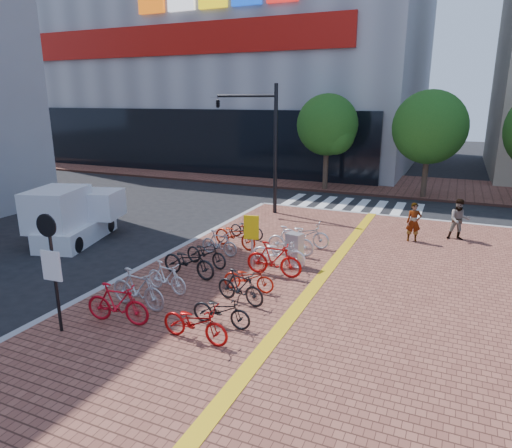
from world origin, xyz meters
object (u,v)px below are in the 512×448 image
at_px(bike_14, 291,241).
at_px(pedestrian_b, 459,220).
at_px(bike_9, 221,310).
at_px(bike_8, 195,322).
at_px(box_truck, 74,216).
at_px(bike_2, 167,277).
at_px(bike_7, 247,229).
at_px(bike_15, 305,234).
at_px(bike_5, 219,243).
at_px(bike_10, 240,287).
at_px(bike_3, 189,261).
at_px(traffic_light_pole, 248,125).
at_px(pedestrian_a, 414,222).
at_px(bike_13, 279,252).
at_px(notice_sign, 51,259).
at_px(bike_1, 138,289).
at_px(bike_11, 249,278).
at_px(bike_12, 274,259).
at_px(bike_4, 206,253).
at_px(utility_box, 294,250).
at_px(bike_0, 117,304).
at_px(bike_6, 235,235).

height_order(bike_14, pedestrian_b, pedestrian_b).
bearing_deg(bike_9, bike_8, 165.81).
height_order(pedestrian_b, box_truck, box_truck).
distance_m(bike_2, box_truck, 7.35).
distance_m(bike_7, bike_15, 2.56).
relative_size(bike_5, bike_10, 0.96).
distance_m(bike_3, traffic_light_pole, 10.18).
xyz_separation_m(pedestrian_a, pedestrian_b, (1.67, 0.99, 0.05)).
relative_size(bike_13, notice_sign, 0.63).
bearing_deg(bike_5, bike_8, -151.87).
height_order(bike_1, bike_2, bike_1).
xyz_separation_m(bike_13, notice_sign, (-3.34, -6.50, 1.41)).
bearing_deg(bike_15, bike_11, 175.48).
bearing_deg(bike_9, traffic_light_pole, 20.98).
xyz_separation_m(bike_10, bike_12, (0.11, 2.31, 0.09)).
relative_size(bike_7, bike_15, 0.82).
distance_m(bike_4, pedestrian_a, 8.61).
height_order(bike_14, box_truck, box_truck).
bearing_deg(bike_13, bike_7, 39.93).
relative_size(bike_9, pedestrian_a, 1.02).
relative_size(bike_15, utility_box, 1.69).
bearing_deg(bike_5, bike_1, -174.39).
relative_size(bike_2, bike_5, 1.02).
relative_size(bike_3, bike_4, 1.12).
height_order(bike_11, notice_sign, notice_sign).
relative_size(bike_1, bike_13, 0.97).
bearing_deg(bike_2, bike_7, 11.90).
xyz_separation_m(bike_0, bike_3, (-0.04, 3.50, -0.02)).
distance_m(bike_1, bike_6, 5.87).
bearing_deg(bike_0, bike_15, -24.25).
xyz_separation_m(bike_5, bike_9, (2.64, -4.81, -0.04)).
bearing_deg(pedestrian_b, bike_5, -154.75).
distance_m(bike_4, traffic_light_pole, 9.24).
relative_size(bike_13, box_truck, 0.45).
bearing_deg(bike_14, bike_4, 135.23).
distance_m(bike_1, bike_14, 6.35).
bearing_deg(bike_12, bike_4, 90.92).
xyz_separation_m(bike_3, bike_8, (2.33, -3.46, -0.05)).
bearing_deg(bike_10, pedestrian_b, -19.74).
distance_m(bike_5, pedestrian_b, 9.89).
bearing_deg(bike_15, bike_4, 142.09).
bearing_deg(bike_10, bike_11, 20.46).
xyz_separation_m(bike_8, bike_12, (0.19, 4.64, 0.10)).
xyz_separation_m(traffic_light_pole, box_truck, (-4.53, -7.43, -3.43)).
relative_size(bike_1, bike_7, 1.16).
xyz_separation_m(bike_7, bike_11, (2.32, -4.86, -0.01)).
distance_m(bike_10, traffic_light_pole, 11.90).
distance_m(bike_8, notice_sign, 3.76).
xyz_separation_m(utility_box, traffic_light_pole, (-4.88, 6.84, 3.79)).
height_order(bike_1, bike_12, bike_12).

